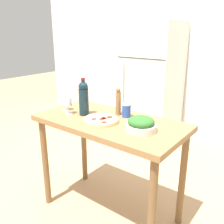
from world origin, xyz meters
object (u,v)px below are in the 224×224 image
Objects in this scene: homemade_pizza at (101,120)px; salt_canister at (126,110)px; refrigerator at (152,82)px; salad_bowl at (141,124)px; wine_glass_far at (65,100)px; pepper_mill at (118,102)px; wine_bottle at (84,98)px; wine_glass_near at (68,103)px.

salt_canister reaches higher than homemade_pizza.
salad_bowl is at bearing -63.31° from refrigerator.
wine_glass_far reaches higher than salt_canister.
pepper_mill is at bearing -70.76° from refrigerator.
salad_bowl is 0.35m from homemade_pizza.
wine_glass_far is (-0.22, -0.01, -0.05)m from wine_bottle.
salad_bowl is 0.81× the size of homemade_pizza.
pepper_mill is 2.02× the size of salt_canister.
wine_glass_near is at bearing -151.50° from wine_bottle.
refrigerator reaches higher than salad_bowl.
wine_bottle reaches higher than salt_canister.
homemade_pizza is (-0.34, -0.04, -0.03)m from salad_bowl.
wine_bottle reaches higher than salad_bowl.
wine_bottle reaches higher than homemade_pizza.
homemade_pizza is (0.23, -0.05, -0.14)m from wine_bottle.
salad_bowl is at bearing -29.03° from pepper_mill.
refrigerator reaches higher than salt_canister.
homemade_pizza is 2.41× the size of salt_canister.
homemade_pizza is at bearing 2.68° from wine_glass_near.
wine_glass_near is 1.00× the size of wine_glass_far.
wine_glass_near is at bearing -175.46° from salad_bowl.
wine_bottle reaches higher than pepper_mill.
wine_glass_far is at bearing -161.03° from salt_canister.
wine_glass_near reaches higher than salad_bowl.
refrigerator is at bearing 106.96° from homemade_pizza.
pepper_mill is at bearing 150.97° from salad_bowl.
refrigerator is 14.69× the size of salt_canister.
wine_glass_near is (-0.12, -0.07, -0.05)m from wine_bottle.
wine_bottle is at bearing -142.22° from pepper_mill.
wine_glass_near is 0.51m from salt_canister.
refrigerator is at bearing 93.45° from wine_glass_far.
wine_glass_far is 0.49m from pepper_mill.
wine_glass_near is 1.27× the size of salt_canister.
pepper_mill reaches higher than wine_glass_near.
refrigerator is 7.49× the size of salad_bowl.
salad_bowl is 0.32m from salt_canister.
refrigerator is at bearing 109.24° from pepper_mill.
homemade_pizza is at bearing -12.28° from wine_bottle.
wine_bottle is 1.36× the size of pepper_mill.
refrigerator is 2.02m from salad_bowl.
wine_bottle is 0.30m from pepper_mill.
wine_bottle is 0.27m from homemade_pizza.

